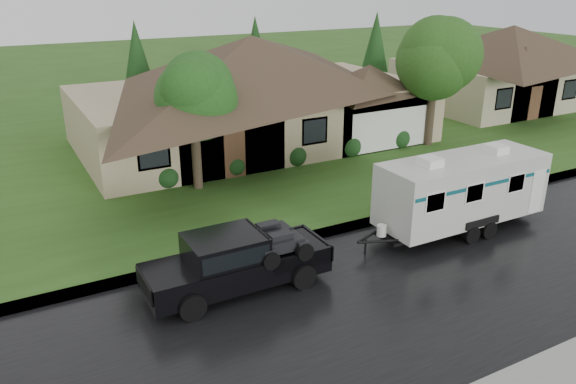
# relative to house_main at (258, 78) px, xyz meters

# --- Properties ---
(ground) EXTENTS (140.00, 140.00, 0.00)m
(ground) POSITION_rel_house_main_xyz_m (-2.29, -13.84, -3.59)
(ground) COLOR #2E5219
(ground) RESTS_ON ground
(road) EXTENTS (140.00, 8.00, 0.01)m
(road) POSITION_rel_house_main_xyz_m (-2.29, -15.84, -3.59)
(road) COLOR black
(road) RESTS_ON ground
(curb) EXTENTS (140.00, 0.50, 0.15)m
(curb) POSITION_rel_house_main_xyz_m (-2.29, -11.59, -3.52)
(curb) COLOR gray
(curb) RESTS_ON ground
(lawn) EXTENTS (140.00, 26.00, 0.15)m
(lawn) POSITION_rel_house_main_xyz_m (-2.29, 1.16, -3.52)
(lawn) COLOR #2E5219
(lawn) RESTS_ON ground
(house_main) EXTENTS (19.44, 10.80, 6.90)m
(house_main) POSITION_rel_house_main_xyz_m (0.00, 0.00, 0.00)
(house_main) COLOR tan
(house_main) RESTS_ON lawn
(house_neighbor) EXTENTS (15.12, 9.72, 6.45)m
(house_neighbor) POSITION_rel_house_main_xyz_m (19.97, 0.50, -0.27)
(house_neighbor) COLOR tan
(house_neighbor) RESTS_ON lawn
(tree_left_green) EXTENTS (3.42, 3.42, 5.66)m
(tree_left_green) POSITION_rel_house_main_xyz_m (-5.46, -5.31, 0.48)
(tree_left_green) COLOR #382B1E
(tree_left_green) RESTS_ON lawn
(tree_right_green) EXTENTS (3.93, 3.93, 6.50)m
(tree_right_green) POSITION_rel_house_main_xyz_m (7.65, -4.94, 1.07)
(tree_right_green) COLOR #382B1E
(tree_right_green) RESTS_ON lawn
(shrub_row) EXTENTS (13.60, 1.00, 1.00)m
(shrub_row) POSITION_rel_house_main_xyz_m (-0.29, -4.54, -2.94)
(shrub_row) COLOR #143814
(shrub_row) RESTS_ON lawn
(pickup_truck) EXTENTS (5.41, 2.06, 1.80)m
(pickup_truck) POSITION_rel_house_main_xyz_m (-7.31, -13.51, -2.63)
(pickup_truck) COLOR black
(pickup_truck) RESTS_ON ground
(travel_trailer) EXTENTS (6.67, 2.34, 2.99)m
(travel_trailer) POSITION_rel_house_main_xyz_m (1.49, -13.51, -2.00)
(travel_trailer) COLOR beige
(travel_trailer) RESTS_ON ground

